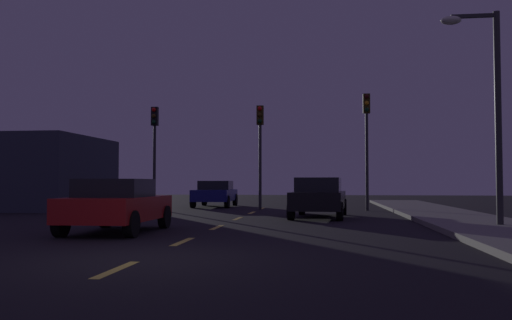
{
  "coord_description": "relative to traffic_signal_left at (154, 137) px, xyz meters",
  "views": [
    {
      "loc": [
        3.05,
        -8.94,
        1.29
      ],
      "look_at": [
        -0.0,
        15.44,
        2.31
      ],
      "focal_mm": 38.04,
      "sensor_mm": 36.0,
      "label": 1
    }
  ],
  "objects": [
    {
      "name": "ground_plane",
      "position": [
        5.04,
        -9.27,
        -3.46
      ],
      "size": [
        80.0,
        80.0,
        0.0
      ],
      "primitive_type": "plane",
      "color": "black"
    },
    {
      "name": "car_oncoming_far",
      "position": [
        2.35,
        3.18,
        -2.74
      ],
      "size": [
        2.07,
        4.18,
        1.37
      ],
      "color": "navy",
      "rests_on": "ground_plane"
    },
    {
      "name": "lane_stripe_third",
      "position": [
        5.04,
        -9.87,
        -3.45
      ],
      "size": [
        0.16,
        1.6,
        0.01
      ],
      "primitive_type": "cube",
      "color": "#EACC4C",
      "rests_on": "ground_plane"
    },
    {
      "name": "traffic_signal_left",
      "position": [
        0.0,
        0.0,
        0.0
      ],
      "size": [
        0.32,
        0.38,
        4.93
      ],
      "color": "#2D2D30",
      "rests_on": "ground_plane"
    },
    {
      "name": "lane_stripe_fifth",
      "position": [
        5.04,
        -2.27,
        -3.45
      ],
      "size": [
        0.16,
        1.6,
        0.01
      ],
      "primitive_type": "cube",
      "color": "#EACC4C",
      "rests_on": "ground_plane"
    },
    {
      "name": "traffic_signal_center",
      "position": [
        5.13,
        -0.0,
        -0.02
      ],
      "size": [
        0.32,
        0.38,
        4.91
      ],
      "color": "#2D2D30",
      "rests_on": "ground_plane"
    },
    {
      "name": "lane_stripe_fourth",
      "position": [
        5.04,
        -6.07,
        -3.45
      ],
      "size": [
        0.16,
        1.6,
        0.01
      ],
      "primitive_type": "cube",
      "color": "#EACC4C",
      "rests_on": "ground_plane"
    },
    {
      "name": "lane_stripe_nearest",
      "position": [
        5.04,
        -17.47,
        -3.45
      ],
      "size": [
        0.16,
        1.6,
        0.01
      ],
      "primitive_type": "cube",
      "color": "#EACC4C",
      "rests_on": "ground_plane"
    },
    {
      "name": "car_adjacent_lane",
      "position": [
        2.77,
        -11.71,
        -2.74
      ],
      "size": [
        1.98,
        3.84,
        1.38
      ],
      "color": "#B21919",
      "rests_on": "ground_plane"
    },
    {
      "name": "traffic_signal_right",
      "position": [
        10.06,
        0.0,
        0.28
      ],
      "size": [
        0.32,
        0.38,
        5.37
      ],
      "color": "#2D2D30",
      "rests_on": "ground_plane"
    },
    {
      "name": "lane_stripe_sixth",
      "position": [
        5.04,
        1.53,
        -3.45
      ],
      "size": [
        0.16,
        1.6,
        0.01
      ],
      "primitive_type": "cube",
      "color": "#EACC4C",
      "rests_on": "ground_plane"
    },
    {
      "name": "car_stopped_ahead",
      "position": [
        7.91,
        -5.07,
        -2.7
      ],
      "size": [
        2.16,
        4.49,
        1.46
      ],
      "color": "black",
      "rests_on": "ground_plane"
    },
    {
      "name": "lane_stripe_second",
      "position": [
        5.04,
        -13.67,
        -3.45
      ],
      "size": [
        0.16,
        1.6,
        0.01
      ],
      "primitive_type": "cube",
      "color": "#EACC4C",
      "rests_on": "ground_plane"
    },
    {
      "name": "sidewalk_curb_right",
      "position": [
        12.54,
        -9.27,
        -3.38
      ],
      "size": [
        3.0,
        40.0,
        0.15
      ],
      "primitive_type": "cube",
      "color": "gray",
      "rests_on": "ground_plane"
    },
    {
      "name": "storefront_left",
      "position": [
        -5.67,
        -0.35,
        -1.71
      ],
      "size": [
        5.43,
        6.71,
        3.49
      ],
      "primitive_type": "cube",
      "color": "#333847",
      "rests_on": "ground_plane"
    },
    {
      "name": "street_lamp_right",
      "position": [
        12.58,
        -9.75,
        0.22
      ],
      "size": [
        1.58,
        0.36,
        6.0
      ],
      "color": "#2D2D30",
      "rests_on": "ground_plane"
    }
  ]
}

